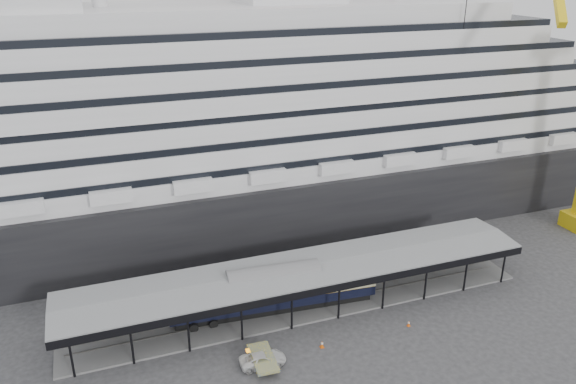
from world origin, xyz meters
name	(u,v)px	position (x,y,z in m)	size (l,w,h in m)	color
ground	(318,328)	(0.00, 0.00, 0.00)	(200.00, 200.00, 0.00)	#313133
cruise_ship	(238,105)	(0.05, 32.00, 18.35)	(130.00, 30.00, 43.90)	black
platform_canopy	(302,287)	(0.00, 5.00, 2.36)	(56.00, 9.18, 5.30)	slate
port_truck	(263,359)	(-7.80, -3.82, 0.67)	(2.21, 4.79, 1.33)	silver
pullman_carriage	(274,289)	(-3.61, 5.00, 2.90)	(24.68, 5.07, 24.06)	black
traffic_cone_left	(269,357)	(-6.93, -3.33, 0.38)	(0.46, 0.46, 0.76)	#D33C0B
traffic_cone_mid	(322,344)	(-1.01, -3.34, 0.42)	(0.45, 0.45, 0.85)	#D7550B
traffic_cone_right	(409,323)	(9.76, -3.22, 0.36)	(0.45, 0.45, 0.72)	#E9580C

